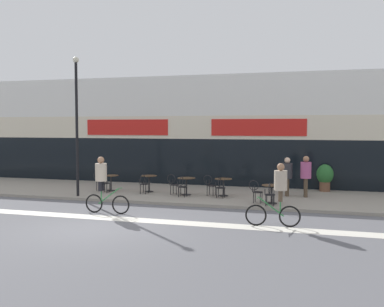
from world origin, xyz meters
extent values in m
plane|color=#5B5B60|center=(0.00, 0.00, 0.00)|extent=(120.00, 120.00, 0.00)
cube|color=gray|center=(0.00, 7.25, 0.06)|extent=(40.00, 5.50, 0.12)
cube|color=silver|center=(0.00, 12.00, 2.91)|extent=(40.00, 4.00, 5.82)
cube|color=black|center=(0.00, 10.03, 1.32)|extent=(38.80, 0.10, 2.40)
cube|color=beige|center=(0.00, 10.05, 3.12)|extent=(39.20, 0.14, 1.20)
cube|color=red|center=(-3.56, 9.98, 3.12)|extent=(4.74, 0.08, 0.84)
cube|color=red|center=(3.56, 9.98, 3.12)|extent=(4.74, 0.08, 0.84)
cube|color=silver|center=(0.00, 1.53, 0.00)|extent=(36.00, 0.70, 0.01)
cylinder|color=black|center=(-2.91, 6.75, 0.13)|extent=(0.40, 0.40, 0.02)
cylinder|color=black|center=(-2.91, 6.75, 0.48)|extent=(0.07, 0.07, 0.72)
cylinder|color=#4C3823|center=(-2.91, 6.75, 0.85)|extent=(0.72, 0.72, 0.02)
cylinder|color=black|center=(-1.06, 6.98, 0.13)|extent=(0.40, 0.40, 0.02)
cylinder|color=black|center=(-1.06, 6.98, 0.49)|extent=(0.07, 0.07, 0.74)
cylinder|color=#4C3823|center=(-1.06, 6.98, 0.87)|extent=(0.73, 0.73, 0.02)
cylinder|color=black|center=(0.89, 6.57, 0.13)|extent=(0.43, 0.43, 0.02)
cylinder|color=black|center=(0.89, 6.57, 0.49)|extent=(0.07, 0.07, 0.75)
cylinder|color=#4C3823|center=(0.89, 6.57, 0.88)|extent=(0.79, 0.79, 0.02)
cylinder|color=black|center=(2.54, 6.76, 0.13)|extent=(0.42, 0.42, 0.02)
cylinder|color=black|center=(2.54, 6.76, 0.49)|extent=(0.07, 0.07, 0.74)
cylinder|color=#4C3823|center=(2.54, 6.76, 0.88)|extent=(0.76, 0.76, 0.02)
cylinder|color=black|center=(4.79, 5.42, 0.13)|extent=(0.43, 0.43, 0.02)
cylinder|color=black|center=(4.79, 5.42, 0.48)|extent=(0.07, 0.07, 0.71)
cylinder|color=#4C3823|center=(4.79, 5.42, 0.84)|extent=(0.78, 0.78, 0.02)
cylinder|color=black|center=(-2.91, 6.20, 0.56)|extent=(0.41, 0.41, 0.03)
cylinder|color=black|center=(-3.04, 6.34, 0.33)|extent=(0.03, 0.03, 0.42)
cylinder|color=black|center=(-2.76, 6.34, 0.33)|extent=(0.03, 0.03, 0.42)
cylinder|color=black|center=(-3.05, 6.06, 0.33)|extent=(0.03, 0.03, 0.42)
cylinder|color=black|center=(-2.77, 6.06, 0.33)|extent=(0.03, 0.03, 0.42)
torus|color=black|center=(-2.91, 6.03, 0.82)|extent=(0.04, 0.41, 0.41)
cylinder|color=black|center=(-3.08, 6.04, 0.68)|extent=(0.03, 0.03, 0.23)
cylinder|color=black|center=(-2.74, 6.03, 0.68)|extent=(0.03, 0.03, 0.23)
cylinder|color=black|center=(-3.46, 6.75, 0.56)|extent=(0.41, 0.41, 0.03)
cylinder|color=black|center=(-3.32, 6.90, 0.33)|extent=(0.03, 0.03, 0.42)
cylinder|color=black|center=(-3.31, 6.62, 0.33)|extent=(0.03, 0.03, 0.42)
cylinder|color=black|center=(-3.60, 6.89, 0.33)|extent=(0.03, 0.03, 0.42)
cylinder|color=black|center=(-3.59, 6.61, 0.33)|extent=(0.03, 0.03, 0.42)
torus|color=black|center=(-3.63, 6.75, 0.82)|extent=(0.41, 0.04, 0.41)
cylinder|color=black|center=(-3.63, 6.92, 0.68)|extent=(0.03, 0.03, 0.23)
cylinder|color=black|center=(-3.62, 6.58, 0.68)|extent=(0.03, 0.03, 0.23)
cylinder|color=black|center=(-1.06, 6.43, 0.56)|extent=(0.45, 0.45, 0.03)
cylinder|color=black|center=(-1.18, 6.59, 0.33)|extent=(0.03, 0.03, 0.42)
cylinder|color=black|center=(-0.90, 6.55, 0.33)|extent=(0.03, 0.03, 0.42)
cylinder|color=black|center=(-1.22, 6.31, 0.33)|extent=(0.03, 0.03, 0.42)
cylinder|color=black|center=(-0.94, 6.27, 0.33)|extent=(0.03, 0.03, 0.42)
torus|color=black|center=(-1.08, 6.26, 0.82)|extent=(0.08, 0.41, 0.41)
cylinder|color=black|center=(-1.25, 6.29, 0.68)|extent=(0.03, 0.03, 0.23)
cylinder|color=black|center=(-0.92, 6.24, 0.68)|extent=(0.03, 0.03, 0.23)
cylinder|color=black|center=(0.89, 6.02, 0.56)|extent=(0.42, 0.42, 0.03)
cylinder|color=black|center=(0.76, 6.17, 0.33)|extent=(0.03, 0.03, 0.42)
cylinder|color=black|center=(1.04, 6.16, 0.33)|extent=(0.03, 0.03, 0.42)
cylinder|color=black|center=(0.75, 5.89, 0.33)|extent=(0.03, 0.03, 0.42)
cylinder|color=black|center=(1.03, 5.88, 0.33)|extent=(0.03, 0.03, 0.42)
torus|color=black|center=(0.88, 5.85, 0.82)|extent=(0.04, 0.41, 0.41)
cylinder|color=black|center=(0.71, 5.86, 0.68)|extent=(0.03, 0.03, 0.23)
cylinder|color=black|center=(1.06, 5.85, 0.68)|extent=(0.03, 0.03, 0.23)
cylinder|color=black|center=(0.34, 6.57, 0.56)|extent=(0.44, 0.44, 0.03)
cylinder|color=black|center=(0.50, 6.70, 0.33)|extent=(0.03, 0.03, 0.42)
cylinder|color=black|center=(0.47, 6.42, 0.33)|extent=(0.03, 0.03, 0.42)
cylinder|color=black|center=(0.22, 6.73, 0.33)|extent=(0.03, 0.03, 0.42)
cylinder|color=black|center=(0.19, 6.45, 0.33)|extent=(0.03, 0.03, 0.42)
torus|color=black|center=(0.17, 6.59, 0.82)|extent=(0.41, 0.07, 0.41)
cylinder|color=black|center=(0.19, 6.76, 0.68)|extent=(0.03, 0.03, 0.23)
cylinder|color=black|center=(0.16, 6.42, 0.68)|extent=(0.03, 0.03, 0.23)
cylinder|color=black|center=(2.54, 6.21, 0.56)|extent=(0.41, 0.41, 0.03)
cylinder|color=black|center=(2.40, 6.36, 0.33)|extent=(0.03, 0.03, 0.42)
cylinder|color=black|center=(2.68, 6.35, 0.33)|extent=(0.03, 0.03, 0.42)
cylinder|color=black|center=(2.39, 6.08, 0.33)|extent=(0.03, 0.03, 0.42)
cylinder|color=black|center=(2.67, 6.07, 0.33)|extent=(0.03, 0.03, 0.42)
torus|color=black|center=(2.53, 6.04, 0.82)|extent=(0.04, 0.41, 0.41)
cylinder|color=black|center=(2.36, 6.05, 0.68)|extent=(0.03, 0.03, 0.23)
cylinder|color=black|center=(2.70, 6.04, 0.68)|extent=(0.03, 0.03, 0.23)
cylinder|color=black|center=(1.99, 6.76, 0.56)|extent=(0.45, 0.45, 0.03)
cylinder|color=black|center=(2.14, 6.88, 0.33)|extent=(0.03, 0.03, 0.42)
cylinder|color=black|center=(2.11, 6.61, 0.33)|extent=(0.03, 0.03, 0.42)
cylinder|color=black|center=(1.87, 6.92, 0.33)|extent=(0.03, 0.03, 0.42)
cylinder|color=black|center=(1.83, 6.64, 0.33)|extent=(0.03, 0.03, 0.42)
torus|color=black|center=(1.82, 6.79, 0.82)|extent=(0.41, 0.08, 0.41)
cylinder|color=black|center=(1.84, 6.95, 0.68)|extent=(0.03, 0.03, 0.23)
cylinder|color=black|center=(1.80, 6.62, 0.68)|extent=(0.03, 0.03, 0.23)
cylinder|color=black|center=(4.79, 4.87, 0.56)|extent=(0.41, 0.41, 0.03)
cylinder|color=black|center=(4.65, 5.02, 0.33)|extent=(0.03, 0.03, 0.42)
cylinder|color=black|center=(4.93, 5.01, 0.33)|extent=(0.03, 0.03, 0.42)
cylinder|color=black|center=(4.65, 4.74, 0.33)|extent=(0.03, 0.03, 0.42)
cylinder|color=black|center=(4.93, 4.73, 0.33)|extent=(0.03, 0.03, 0.42)
torus|color=black|center=(4.78, 4.70, 0.82)|extent=(0.03, 0.41, 0.41)
cylinder|color=black|center=(4.61, 4.71, 0.68)|extent=(0.03, 0.03, 0.23)
cylinder|color=black|center=(4.96, 4.70, 0.68)|extent=(0.03, 0.03, 0.23)
cylinder|color=black|center=(4.24, 5.42, 0.56)|extent=(0.44, 0.44, 0.03)
cylinder|color=black|center=(4.39, 5.55, 0.33)|extent=(0.03, 0.03, 0.42)
cylinder|color=black|center=(4.36, 5.27, 0.33)|extent=(0.03, 0.03, 0.42)
cylinder|color=black|center=(4.11, 5.58, 0.33)|extent=(0.03, 0.03, 0.42)
cylinder|color=black|center=(4.08, 5.30, 0.33)|extent=(0.03, 0.03, 0.42)
torus|color=black|center=(4.07, 5.44, 0.82)|extent=(0.41, 0.07, 0.41)
cylinder|color=black|center=(4.09, 5.61, 0.68)|extent=(0.03, 0.03, 0.23)
cylinder|color=black|center=(4.05, 5.27, 0.68)|extent=(0.03, 0.03, 0.23)
cylinder|color=brown|center=(6.81, 9.50, 0.36)|extent=(0.49, 0.49, 0.48)
ellipsoid|color=#28662D|center=(6.81, 9.50, 0.93)|extent=(0.78, 0.78, 0.93)
cylinder|color=black|center=(-3.60, 4.94, 3.04)|extent=(0.12, 0.12, 5.85)
sphere|color=beige|center=(-3.60, 4.94, 6.05)|extent=(0.26, 0.26, 0.26)
torus|color=black|center=(-0.28, 2.31, 0.34)|extent=(0.69, 0.07, 0.69)
torus|color=black|center=(-1.34, 2.29, 0.34)|extent=(0.69, 0.07, 0.69)
cylinder|color=#2D753D|center=(-0.76, 2.30, 0.64)|extent=(0.83, 0.06, 0.62)
cylinder|color=#2D753D|center=(-1.05, 2.30, 0.58)|extent=(0.04, 0.04, 0.48)
cylinder|color=#2D753D|center=(-0.33, 2.31, 0.93)|extent=(0.04, 0.48, 0.03)
cylinder|color=black|center=(-1.05, 2.38, 1.00)|extent=(0.15, 0.15, 0.36)
cylinder|color=black|center=(-1.04, 2.21, 1.00)|extent=(0.15, 0.15, 0.36)
cylinder|color=#B2A38E|center=(-1.05, 2.30, 1.51)|extent=(0.43, 0.43, 0.65)
sphere|color=#9E7051|center=(-1.05, 2.30, 1.95)|extent=(0.24, 0.24, 0.24)
torus|color=black|center=(4.70, 1.82, 0.34)|extent=(0.69, 0.12, 0.68)
torus|color=black|center=(5.76, 1.91, 0.34)|extent=(0.69, 0.12, 0.68)
cylinder|color=#2D753D|center=(5.18, 1.86, 0.63)|extent=(0.82, 0.12, 0.62)
cylinder|color=#2D753D|center=(5.46, 1.88, 0.58)|extent=(0.04, 0.04, 0.48)
cylinder|color=#2D753D|center=(4.75, 1.82, 0.92)|extent=(0.07, 0.48, 0.03)
cylinder|color=#4C3D2D|center=(5.47, 1.81, 0.99)|extent=(0.15, 0.15, 0.34)
cylinder|color=#4C3D2D|center=(5.45, 1.96, 0.99)|extent=(0.15, 0.15, 0.34)
cylinder|color=#B2A38E|center=(5.46, 1.88, 1.48)|extent=(0.44, 0.44, 0.63)
sphere|color=#9E7051|center=(5.46, 1.88, 1.91)|extent=(0.23, 0.23, 0.23)
cylinder|color=#4C3D2D|center=(6.02, 7.44, 0.53)|extent=(0.18, 0.18, 0.81)
cylinder|color=#4C3D2D|center=(6.00, 7.61, 0.53)|extent=(0.18, 0.18, 0.81)
cylinder|color=#A84C7F|center=(6.01, 7.52, 1.28)|extent=(0.51, 0.51, 0.70)
sphere|color=#9E7051|center=(6.01, 7.52, 1.77)|extent=(0.26, 0.26, 0.26)
cylinder|color=#4C3D2D|center=(5.20, 7.63, 0.51)|extent=(0.18, 0.18, 0.77)
cylinder|color=#4C3D2D|center=(5.24, 7.47, 0.51)|extent=(0.18, 0.18, 0.77)
cylinder|color=#2D2D33|center=(5.22, 7.55, 1.23)|extent=(0.53, 0.53, 0.67)
sphere|color=beige|center=(5.22, 7.55, 1.69)|extent=(0.25, 0.25, 0.25)
camera|label=1|loc=(6.78, -12.38, 3.20)|focal=42.00mm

